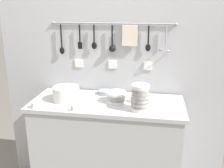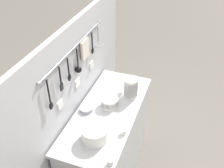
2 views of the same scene
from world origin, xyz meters
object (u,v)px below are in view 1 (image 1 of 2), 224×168
(bowl_stack_back_corner, at_px, (117,97))
(cup_by_caddy, at_px, (34,105))
(plate_stack, at_px, (66,94))
(cup_front_right, at_px, (139,102))
(bowl_stack_short_front, at_px, (140,98))
(steel_mixing_bowl, at_px, (105,92))
(cup_edge_near, at_px, (74,108))
(cup_back_left, at_px, (132,99))

(bowl_stack_back_corner, height_order, cup_by_caddy, bowl_stack_back_corner)
(plate_stack, xyz_separation_m, cup_front_right, (0.58, -0.01, -0.03))
(bowl_stack_short_front, height_order, bowl_stack_back_corner, bowl_stack_short_front)
(steel_mixing_bowl, bearing_deg, cup_by_caddy, -139.49)
(cup_edge_near, bearing_deg, plate_stack, 122.43)
(bowl_stack_back_corner, xyz_separation_m, cup_back_left, (0.12, 0.02, -0.02))
(cup_back_left, height_order, cup_front_right, same)
(cup_by_caddy, bearing_deg, cup_back_left, 19.10)
(cup_edge_near, bearing_deg, steel_mixing_bowl, 68.62)
(cup_front_right, height_order, cup_edge_near, same)
(steel_mixing_bowl, relative_size, cup_back_left, 2.57)
(plate_stack, bearing_deg, cup_back_left, 5.65)
(plate_stack, bearing_deg, cup_by_caddy, -133.29)
(bowl_stack_back_corner, xyz_separation_m, cup_front_right, (0.18, -0.04, -0.02))
(bowl_stack_back_corner, xyz_separation_m, cup_edge_near, (-0.28, -0.22, -0.02))
(bowl_stack_back_corner, relative_size, cup_back_left, 3.40)
(cup_front_right, bearing_deg, steel_mixing_bowl, 145.94)
(bowl_stack_short_front, distance_m, bowl_stack_back_corner, 0.24)
(steel_mixing_bowl, relative_size, cup_edge_near, 2.57)
(plate_stack, xyz_separation_m, cup_by_caddy, (-0.18, -0.19, -0.03))
(cup_back_left, height_order, cup_by_caddy, same)
(plate_stack, xyz_separation_m, steel_mixing_bowl, (0.27, 0.20, -0.04))
(bowl_stack_short_front, bearing_deg, plate_stack, 169.30)
(plate_stack, xyz_separation_m, cup_edge_near, (0.12, -0.19, -0.03))
(bowl_stack_short_front, xyz_separation_m, plate_stack, (-0.59, 0.11, -0.04))
(bowl_stack_back_corner, distance_m, cup_back_left, 0.13)
(bowl_stack_back_corner, bearing_deg, steel_mixing_bowl, 127.01)
(plate_stack, height_order, cup_back_left, plate_stack)
(steel_mixing_bowl, height_order, cup_front_right, cup_front_right)
(cup_back_left, bearing_deg, bowl_stack_back_corner, -169.30)
(steel_mixing_bowl, xyz_separation_m, cup_by_caddy, (-0.46, -0.39, 0.01))
(steel_mixing_bowl, distance_m, cup_back_left, 0.29)
(bowl_stack_short_front, distance_m, cup_edge_near, 0.48)
(steel_mixing_bowl, distance_m, cup_edge_near, 0.42)
(plate_stack, relative_size, cup_back_left, 4.58)
(bowl_stack_short_front, relative_size, cup_by_caddy, 4.34)
(bowl_stack_back_corner, height_order, cup_front_right, bowl_stack_back_corner)
(cup_back_left, xyz_separation_m, cup_by_caddy, (-0.70, -0.24, 0.00))
(bowl_stack_short_front, distance_m, cup_front_right, 0.13)
(plate_stack, distance_m, cup_front_right, 0.58)
(cup_back_left, distance_m, cup_front_right, 0.08)
(bowl_stack_short_front, bearing_deg, bowl_stack_back_corner, 143.70)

